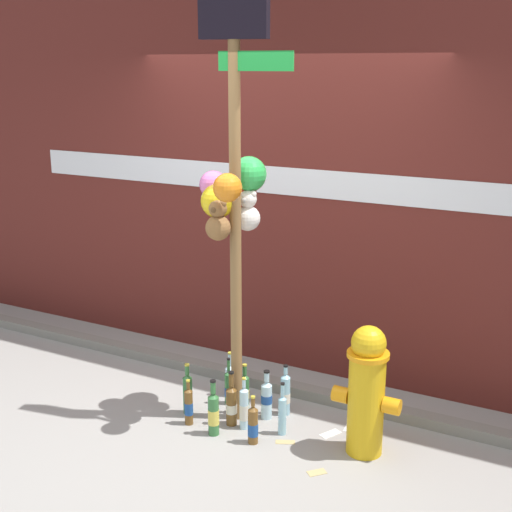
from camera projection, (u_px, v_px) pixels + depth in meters
ground_plane at (204, 428)px, 4.79m from camera, size 14.00×14.00×0.00m
building_wall at (288, 138)px, 5.40m from camera, size 10.00×0.21×3.74m
curb_strip at (256, 380)px, 5.43m from camera, size 8.00×0.12×0.08m
memorial_post at (233, 175)px, 4.54m from camera, size 0.69×0.62×2.93m
fire_hydrant at (367, 390)px, 4.39m from camera, size 0.44×0.27×0.87m
bottle_0 at (231, 404)px, 4.81m from camera, size 0.08×0.08×0.40m
bottle_1 at (267, 398)px, 4.90m from camera, size 0.08×0.08×0.36m
bottle_2 at (188, 392)px, 4.97m from camera, size 0.07×0.07×0.38m
bottle_3 at (282, 413)px, 4.68m from camera, size 0.06×0.06×0.38m
bottle_4 at (214, 413)px, 4.68m from camera, size 0.08×0.08×0.40m
bottle_5 at (229, 387)px, 5.11m from camera, size 0.06×0.06×0.36m
bottle_6 at (189, 406)px, 4.82m from camera, size 0.06×0.06×0.33m
bottle_7 at (245, 393)px, 4.96m from camera, size 0.06×0.06×0.38m
bottle_8 at (244, 408)px, 4.76m from camera, size 0.06×0.06×0.38m
bottle_9 at (285, 394)px, 4.95m from camera, size 0.07×0.07×0.38m
bottle_10 at (230, 379)px, 5.24m from camera, size 0.08×0.08×0.35m
bottle_11 at (253, 425)px, 4.58m from camera, size 0.07×0.07×0.34m
litter_0 at (285, 442)px, 4.62m from camera, size 0.14×0.10×0.01m
litter_1 at (317, 472)px, 4.27m from camera, size 0.13×0.13×0.01m
litter_2 at (331, 434)px, 4.72m from camera, size 0.13×0.17×0.01m
litter_3 at (348, 427)px, 4.80m from camera, size 0.06×0.12×0.01m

